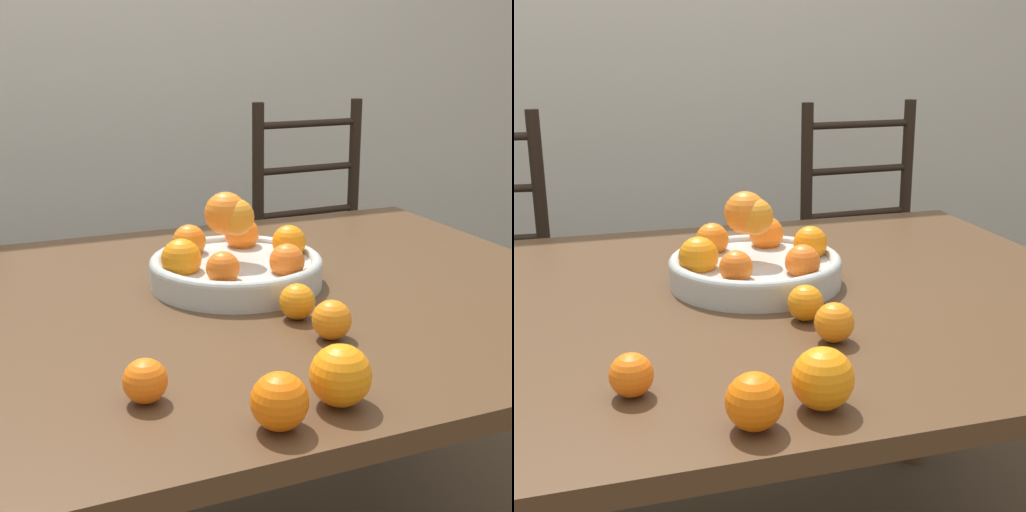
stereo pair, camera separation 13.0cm
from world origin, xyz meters
TOP-DOWN VIEW (x-y plane):
  - wall_back at (0.00, 1.60)m, footprint 8.00×0.06m
  - dining_table at (0.00, 0.00)m, footprint 1.51×1.09m
  - fruit_bowl at (0.08, 0.07)m, footprint 0.34×0.34m
  - orange_loose_0 at (-0.21, -0.34)m, footprint 0.06×0.06m
  - orange_loose_1 at (-0.07, -0.47)m, footprint 0.07×0.07m
  - orange_loose_2 at (0.12, -0.25)m, footprint 0.06×0.06m
  - orange_loose_3 at (0.03, -0.45)m, footprint 0.08×0.08m
  - orange_loose_4 at (0.11, -0.15)m, footprint 0.06×0.06m
  - chair_right at (0.70, 0.86)m, footprint 0.44×0.42m

SIDE VIEW (x-z plane):
  - chair_right at x=0.70m, z-range -0.02..1.01m
  - dining_table at x=0.00m, z-range 0.29..1.04m
  - orange_loose_0 at x=-0.21m, z-range 0.75..0.81m
  - orange_loose_4 at x=0.11m, z-range 0.75..0.82m
  - orange_loose_2 at x=0.12m, z-range 0.75..0.82m
  - orange_loose_1 at x=-0.07m, z-range 0.75..0.83m
  - orange_loose_3 at x=0.03m, z-range 0.75..0.84m
  - fruit_bowl at x=0.08m, z-range 0.71..0.89m
  - wall_back at x=0.00m, z-range 0.00..2.60m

